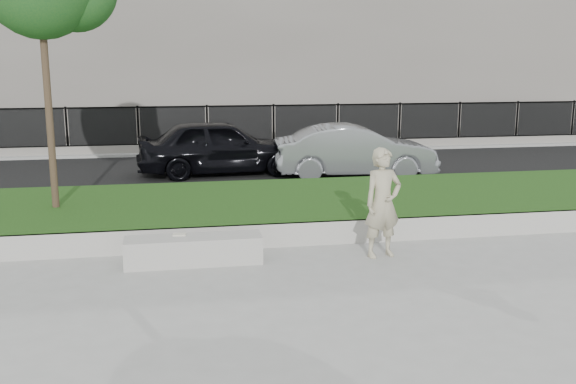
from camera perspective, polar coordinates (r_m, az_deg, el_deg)
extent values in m
plane|color=gray|center=(9.74, 0.53, -6.60)|extent=(90.00, 90.00, 0.00)
cube|color=black|center=(12.54, -2.04, -1.49)|extent=(34.00, 4.00, 0.40)
cube|color=#A3A199|center=(10.66, -0.52, -3.85)|extent=(34.00, 0.08, 0.40)
cube|color=black|center=(17.93, -4.57, 1.90)|extent=(34.00, 7.00, 0.04)
cube|color=gray|center=(22.35, -5.75, 3.93)|extent=(34.00, 3.00, 0.12)
cube|color=slate|center=(21.34, -5.54, 4.05)|extent=(32.00, 0.30, 0.24)
cube|color=black|center=(21.27, -5.57, 5.73)|extent=(32.00, 0.04, 1.50)
cube|color=black|center=(21.21, -5.61, 7.61)|extent=(32.00, 0.05, 0.05)
cube|color=black|center=(21.32, -5.54, 4.40)|extent=(32.00, 0.05, 0.05)
cube|color=#6B645D|center=(29.20, -7.11, 15.42)|extent=(34.00, 10.00, 10.00)
cube|color=#A3A199|center=(9.90, -8.38, -5.14)|extent=(2.06, 0.52, 0.42)
imported|color=tan|center=(10.11, 8.42, -0.97)|extent=(0.71, 0.54, 1.73)
cube|color=beige|center=(9.97, -9.63, -3.74)|extent=(0.21, 0.16, 0.02)
cylinder|color=#38281C|center=(12.26, -20.80, 11.14)|extent=(0.13, 0.13, 5.40)
imported|color=black|center=(17.22, -6.06, 4.04)|extent=(4.48, 2.06, 1.49)
imported|color=gray|center=(16.78, 5.95, 3.63)|extent=(4.26, 1.80, 1.37)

